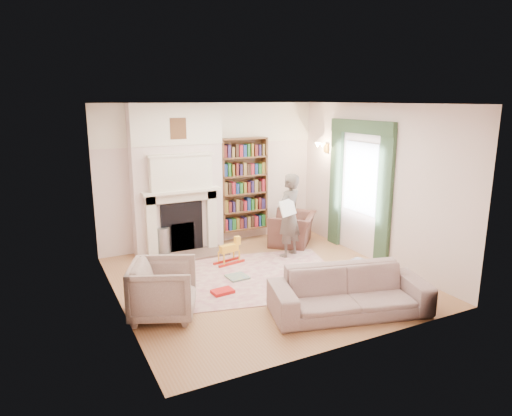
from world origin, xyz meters
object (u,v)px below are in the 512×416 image
armchair_reading (293,229)px  man_reading (289,216)px  sofa (349,292)px  bookcase (243,184)px  coffee_table (356,280)px  rocking_horse (229,251)px  armchair_left (163,290)px  paraffin_heater (164,242)px

armchair_reading → man_reading: 0.88m
sofa → man_reading: size_ratio=1.37×
sofa → armchair_reading: bearing=88.3°
armchair_reading → sofa: 3.13m
bookcase → coffee_table: bearing=-83.9°
bookcase → sofa: size_ratio=0.86×
coffee_table → rocking_horse: 2.37m
armchair_reading → armchair_left: (-3.19, -1.96, 0.07)m
bookcase → paraffin_heater: bearing=-171.6°
armchair_reading → paraffin_heater: (-2.54, 0.43, -0.04)m
armchair_reading → coffee_table: bearing=32.4°
paraffin_heater → rocking_horse: paraffin_heater is taller
armchair_reading → man_reading: (-0.45, -0.60, 0.47)m
sofa → paraffin_heater: size_ratio=3.89×
armchair_left → sofa: (2.29, -1.04, -0.07)m
coffee_table → paraffin_heater: (-2.12, 2.98, 0.05)m
paraffin_heater → coffee_table: bearing=-54.6°
man_reading → rocking_horse: size_ratio=2.87×
coffee_table → bookcase: bearing=77.9°
armchair_left → coffee_table: bearing=-78.7°
armchair_left → bookcase: bearing=-19.2°
man_reading → rocking_horse: man_reading is taller
bookcase → rocking_horse: bookcase is taller
bookcase → sofa: (-0.13, -3.69, -0.86)m
man_reading → coffee_table: bearing=65.7°
sofa → coffee_table: bearing=58.2°
armchair_left → man_reading: (2.74, 1.36, 0.40)m
bookcase → coffee_table: bookcase is taller
armchair_left → coffee_table: 2.84m
sofa → man_reading: 2.48m
bookcase → armchair_reading: 1.35m
bookcase → rocking_horse: (-0.85, -1.20, -0.94)m
bookcase → sofa: bearing=-92.1°
man_reading → rocking_horse: 1.29m
bookcase → sofa: bookcase is taller
sofa → rocking_horse: bearing=121.1°
bookcase → armchair_reading: (0.77, -0.69, -0.86)m
armchair_left → paraffin_heater: armchair_left is taller
sofa → rocking_horse: sofa is taller
man_reading → sofa: bearing=54.1°
sofa → bookcase: bearing=103.0°
coffee_table → rocking_horse: (-1.20, 2.04, 0.01)m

